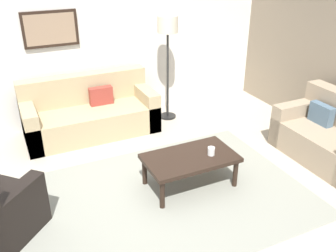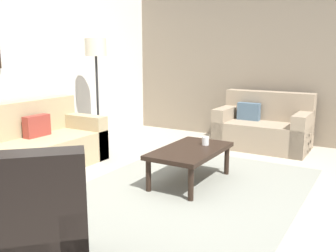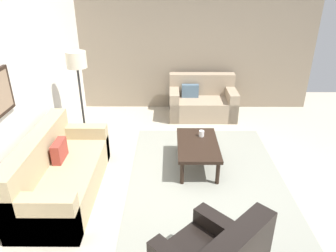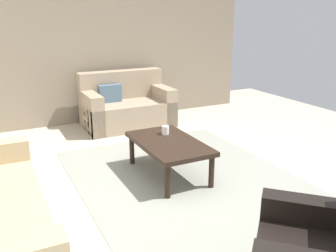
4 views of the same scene
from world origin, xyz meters
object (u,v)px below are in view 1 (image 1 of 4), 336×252
couch_loveseat (333,138)px  coffee_table (190,160)px  couch_main (90,113)px  framed_artwork (50,29)px  cup (211,151)px  lamp_standing (168,35)px

couch_loveseat → coffee_table: size_ratio=1.29×
couch_main → framed_artwork: 1.38m
couch_main → framed_artwork: framed_artwork is taller
coffee_table → framed_artwork: framed_artwork is taller
couch_loveseat → cup: couch_loveseat is taller
lamp_standing → couch_main: bearing=177.4°
couch_main → coffee_table: 2.12m
coffee_table → couch_loveseat: bearing=-7.0°
lamp_standing → cup: bearing=-100.6°
cup → framed_artwork: 3.01m
couch_main → lamp_standing: bearing=-2.6°
framed_artwork → cup: bearing=-62.0°
couch_main → lamp_standing: size_ratio=1.17×
couch_main → cup: size_ratio=20.08×
coffee_table → cup: (0.24, -0.08, 0.10)m
cup → lamp_standing: (0.38, 2.01, 0.95)m
couch_main → coffee_table: (0.71, -1.99, 0.06)m
coffee_table → framed_artwork: 2.89m
cup → lamp_standing: 2.26m
cup → framed_artwork: bearing=118.0°
couch_loveseat → framed_artwork: (-3.16, 2.65, 1.26)m
framed_artwork → coffee_table: bearing=-65.9°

